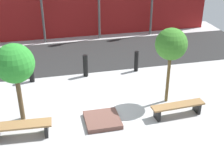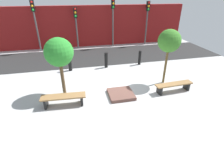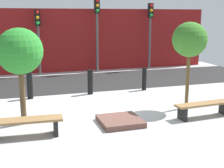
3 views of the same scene
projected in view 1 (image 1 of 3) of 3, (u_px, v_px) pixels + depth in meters
ground_plane at (98, 108)px, 11.11m from camera, size 18.00×18.00×0.00m
road_strip at (79, 56)px, 15.39m from camera, size 18.00×4.08×0.01m
building_facade at (70, 7)px, 17.30m from camera, size 16.20×0.50×3.33m
bench_left at (21, 127)px, 9.52m from camera, size 1.88×0.58×0.46m
bench_right at (178, 107)px, 10.57m from camera, size 1.88×0.50×0.44m
planter_bed at (102, 120)px, 10.33m from camera, size 1.14×1.15×0.15m
tree_behind_left_bench at (15, 64)px, 9.60m from camera, size 1.25×1.25×2.67m
tree_behind_right_bench at (171, 45)px, 10.55m from camera, size 1.10×1.10×2.79m
bollard_far_left at (31, 71)px, 12.74m from camera, size 0.20×0.20×0.97m
bollard_left at (85, 66)px, 13.20m from camera, size 0.21×0.21×0.96m
bollard_center at (136, 61)px, 13.66m from camera, size 0.18×0.18×0.92m
traffic_light_mid_west at (41, 1)px, 16.03m from camera, size 0.28×0.27×3.26m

